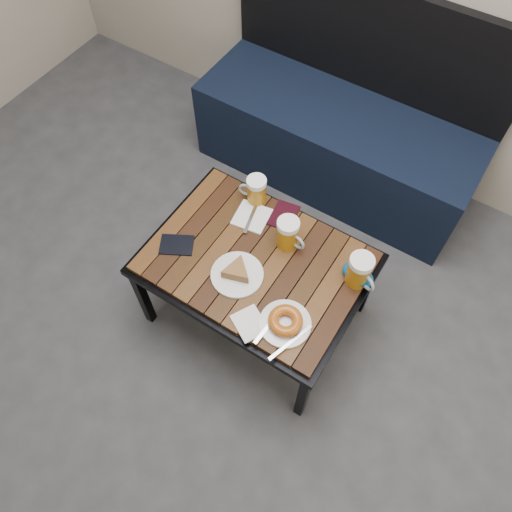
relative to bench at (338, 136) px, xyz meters
The scene contains 13 objects.
ground 1.79m from the bench, 87.56° to the right, with size 4.00×4.00×0.00m, color #2D2D30.
bench is the anchor object (origin of this frame).
cafe_table 0.96m from the bench, 83.40° to the right, with size 0.84×0.62×0.47m.
beer_mug_left 0.75m from the bench, 93.71° to the right, with size 0.12×0.09×0.13m.
beer_mug_centre 0.88m from the bench, 78.16° to the right, with size 0.13×0.09×0.14m.
beer_mug_right 0.98m from the bench, 60.07° to the right, with size 0.14×0.11×0.14m.
plate_pie 1.07m from the bench, 85.22° to the right, with size 0.20×0.20×0.06m.
plate_bagel 1.19m from the bench, 73.07° to the right, with size 0.19×0.24×0.05m.
napkin_left 0.81m from the bench, 90.91° to the right, with size 0.15×0.17×0.01m.
napkin_right 1.22m from the bench, 78.81° to the right, with size 0.15×0.14×0.01m.
passport_navy 1.09m from the bench, 100.01° to the right, with size 0.09×0.13×0.01m, color black.
passport_burgundy 0.74m from the bench, 82.62° to the right, with size 0.10×0.13×0.01m, color black.
knit_pouch 0.96m from the bench, 59.92° to the right, with size 0.13×0.08×0.05m, color navy.
Camera 1 is at (0.56, -0.01, 2.10)m, focal length 35.00 mm.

